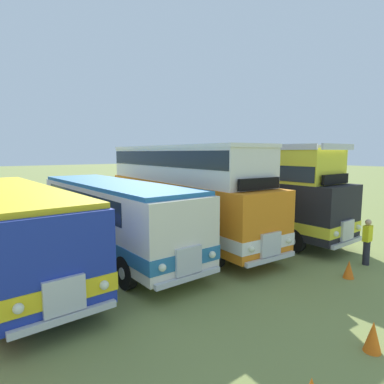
{
  "coord_description": "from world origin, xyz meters",
  "views": [
    {
      "loc": [
        -3.44,
        -11.99,
        4.18
      ],
      "look_at": [
        6.36,
        0.84,
        2.18
      ],
      "focal_mm": 30.01,
      "sensor_mm": 36.0,
      "label": 1
    }
  ],
  "objects_px": {
    "bus_fifth_in_row": "(181,188)",
    "cone_mid_row": "(349,269)",
    "bus_fourth_in_row": "(112,212)",
    "marshal_person": "(367,242)",
    "bus_third_in_row": "(12,223)",
    "bus_sixth_in_row": "(242,187)",
    "cone_near_end": "(373,337)"
  },
  "relations": [
    {
      "from": "bus_sixth_in_row",
      "to": "cone_mid_row",
      "type": "relative_size",
      "value": 18.76
    },
    {
      "from": "bus_sixth_in_row",
      "to": "cone_mid_row",
      "type": "xyz_separation_m",
      "value": [
        -1.98,
        -6.86,
        -2.06
      ]
    },
    {
      "from": "bus_fourth_in_row",
      "to": "bus_sixth_in_row",
      "type": "bearing_deg",
      "value": -2.65
    },
    {
      "from": "bus_third_in_row",
      "to": "cone_near_end",
      "type": "xyz_separation_m",
      "value": [
        5.2,
        -9.7,
        -1.42
      ]
    },
    {
      "from": "bus_sixth_in_row",
      "to": "cone_mid_row",
      "type": "bearing_deg",
      "value": -106.12
    },
    {
      "from": "bus_fourth_in_row",
      "to": "bus_fifth_in_row",
      "type": "relative_size",
      "value": 0.9
    },
    {
      "from": "bus_third_in_row",
      "to": "cone_mid_row",
      "type": "height_order",
      "value": "bus_third_in_row"
    },
    {
      "from": "cone_near_end",
      "to": "cone_mid_row",
      "type": "bearing_deg",
      "value": 32.85
    },
    {
      "from": "bus_fourth_in_row",
      "to": "bus_fifth_in_row",
      "type": "height_order",
      "value": "bus_fifth_in_row"
    },
    {
      "from": "bus_fourth_in_row",
      "to": "cone_mid_row",
      "type": "height_order",
      "value": "bus_fourth_in_row"
    },
    {
      "from": "bus_sixth_in_row",
      "to": "cone_near_end",
      "type": "relative_size",
      "value": 16.79
    },
    {
      "from": "bus_fourth_in_row",
      "to": "marshal_person",
      "type": "relative_size",
      "value": 5.9
    },
    {
      "from": "bus_fourth_in_row",
      "to": "marshal_person",
      "type": "xyz_separation_m",
      "value": [
        6.97,
        -6.94,
        -0.87
      ]
    },
    {
      "from": "bus_third_in_row",
      "to": "cone_mid_row",
      "type": "distance_m",
      "value": 11.56
    },
    {
      "from": "bus_sixth_in_row",
      "to": "bus_fifth_in_row",
      "type": "bearing_deg",
      "value": 171.13
    },
    {
      "from": "cone_near_end",
      "to": "cone_mid_row",
      "type": "xyz_separation_m",
      "value": [
        3.57,
        2.3,
        -0.04
      ]
    },
    {
      "from": "cone_mid_row",
      "to": "marshal_person",
      "type": "bearing_deg",
      "value": 7.96
    },
    {
      "from": "cone_mid_row",
      "to": "cone_near_end",
      "type": "bearing_deg",
      "value": -147.15
    },
    {
      "from": "bus_fourth_in_row",
      "to": "bus_sixth_in_row",
      "type": "xyz_separation_m",
      "value": [
        7.17,
        -0.33,
        0.61
      ]
    },
    {
      "from": "bus_fourth_in_row",
      "to": "marshal_person",
      "type": "distance_m",
      "value": 9.87
    },
    {
      "from": "bus_third_in_row",
      "to": "marshal_person",
      "type": "height_order",
      "value": "bus_third_in_row"
    },
    {
      "from": "bus_fifth_in_row",
      "to": "bus_fourth_in_row",
      "type": "bearing_deg",
      "value": -176.4
    },
    {
      "from": "marshal_person",
      "to": "cone_near_end",
      "type": "bearing_deg",
      "value": -154.49
    },
    {
      "from": "bus_fifth_in_row",
      "to": "cone_mid_row",
      "type": "xyz_separation_m",
      "value": [
        1.59,
        -7.41,
        -2.17
      ]
    },
    {
      "from": "marshal_person",
      "to": "bus_fifth_in_row",
      "type": "bearing_deg",
      "value": 115.23
    },
    {
      "from": "bus_fourth_in_row",
      "to": "marshal_person",
      "type": "bearing_deg",
      "value": -44.88
    },
    {
      "from": "bus_sixth_in_row",
      "to": "marshal_person",
      "type": "relative_size",
      "value": 6.53
    },
    {
      "from": "cone_mid_row",
      "to": "marshal_person",
      "type": "distance_m",
      "value": 1.89
    },
    {
      "from": "bus_fourth_in_row",
      "to": "bus_fifth_in_row",
      "type": "xyz_separation_m",
      "value": [
        3.59,
        0.23,
        0.72
      ]
    },
    {
      "from": "bus_third_in_row",
      "to": "bus_sixth_in_row",
      "type": "relative_size",
      "value": 0.98
    },
    {
      "from": "bus_third_in_row",
      "to": "cone_mid_row",
      "type": "relative_size",
      "value": 18.31
    },
    {
      "from": "bus_third_in_row",
      "to": "bus_fifth_in_row",
      "type": "bearing_deg",
      "value": 0.17
    }
  ]
}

